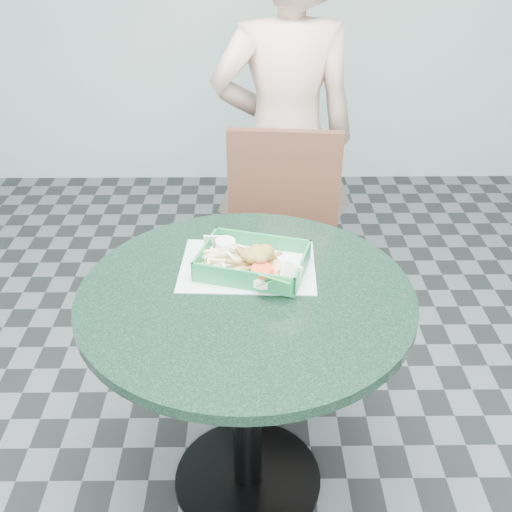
{
  "coord_description": "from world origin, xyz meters",
  "views": [
    {
      "loc": [
        0.01,
        -1.32,
        1.68
      ],
      "look_at": [
        0.03,
        0.1,
        0.82
      ],
      "focal_mm": 42.0,
      "sensor_mm": 36.0,
      "label": 1
    }
  ],
  "objects_px": {
    "sauce_ramekin": "(221,255)",
    "crab_sandwich": "(259,265)",
    "diner_person": "(285,129)",
    "cafe_table": "(246,345)",
    "food_basket": "(253,271)",
    "dining_chair": "(284,238)"
  },
  "relations": [
    {
      "from": "diner_person",
      "to": "cafe_table",
      "type": "bearing_deg",
      "value": 74.16
    },
    {
      "from": "crab_sandwich",
      "to": "sauce_ramekin",
      "type": "distance_m",
      "value": 0.12
    },
    {
      "from": "diner_person",
      "to": "food_basket",
      "type": "relative_size",
      "value": 6.06
    },
    {
      "from": "diner_person",
      "to": "food_basket",
      "type": "xyz_separation_m",
      "value": [
        -0.13,
        -0.88,
        -0.11
      ]
    },
    {
      "from": "dining_chair",
      "to": "sauce_ramekin",
      "type": "distance_m",
      "value": 0.66
    },
    {
      "from": "cafe_table",
      "to": "sauce_ramekin",
      "type": "xyz_separation_m",
      "value": [
        -0.07,
        0.14,
        0.22
      ]
    },
    {
      "from": "cafe_table",
      "to": "dining_chair",
      "type": "distance_m",
      "value": 0.72
    },
    {
      "from": "diner_person",
      "to": "crab_sandwich",
      "type": "relative_size",
      "value": 13.06
    },
    {
      "from": "cafe_table",
      "to": "crab_sandwich",
      "type": "height_order",
      "value": "crab_sandwich"
    },
    {
      "from": "cafe_table",
      "to": "food_basket",
      "type": "xyz_separation_m",
      "value": [
        0.02,
        0.1,
        0.19
      ]
    },
    {
      "from": "cafe_table",
      "to": "sauce_ramekin",
      "type": "height_order",
      "value": "sauce_ramekin"
    },
    {
      "from": "cafe_table",
      "to": "food_basket",
      "type": "bearing_deg",
      "value": 79.02
    },
    {
      "from": "crab_sandwich",
      "to": "dining_chair",
      "type": "bearing_deg",
      "value": 80.23
    },
    {
      "from": "diner_person",
      "to": "sauce_ramekin",
      "type": "relative_size",
      "value": 30.54
    },
    {
      "from": "sauce_ramekin",
      "to": "cafe_table",
      "type": "bearing_deg",
      "value": -62.09
    },
    {
      "from": "diner_person",
      "to": "sauce_ramekin",
      "type": "height_order",
      "value": "diner_person"
    },
    {
      "from": "food_basket",
      "to": "sauce_ramekin",
      "type": "bearing_deg",
      "value": 158.98
    },
    {
      "from": "crab_sandwich",
      "to": "sauce_ramekin",
      "type": "height_order",
      "value": "crab_sandwich"
    },
    {
      "from": "cafe_table",
      "to": "dining_chair",
      "type": "bearing_deg",
      "value": 78.41
    },
    {
      "from": "dining_chair",
      "to": "crab_sandwich",
      "type": "xyz_separation_m",
      "value": [
        -0.11,
        -0.62,
        0.27
      ]
    },
    {
      "from": "cafe_table",
      "to": "crab_sandwich",
      "type": "distance_m",
      "value": 0.24
    },
    {
      "from": "sauce_ramekin",
      "to": "crab_sandwich",
      "type": "bearing_deg",
      "value": -27.75
    }
  ]
}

